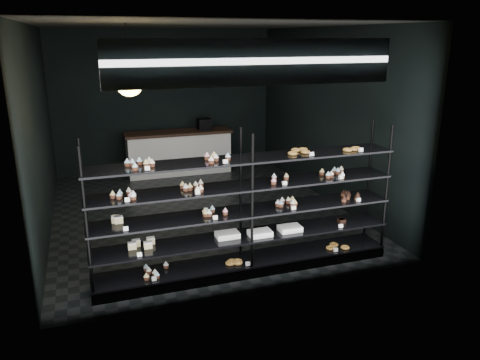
{
  "coord_description": "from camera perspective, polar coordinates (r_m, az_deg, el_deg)",
  "views": [
    {
      "loc": [
        -1.85,
        -7.79,
        3.01
      ],
      "look_at": [
        0.15,
        -1.9,
        1.1
      ],
      "focal_mm": 35.0,
      "sensor_mm": 36.0,
      "label": 1
    }
  ],
  "objects": [
    {
      "name": "room",
      "position": [
        8.13,
        -5.38,
        6.96
      ],
      "size": [
        5.01,
        6.01,
        3.2
      ],
      "color": "black",
      "rests_on": "ground"
    },
    {
      "name": "display_shelf",
      "position": [
        6.14,
        0.5,
        -5.79
      ],
      "size": [
        4.0,
        0.5,
        1.91
      ],
      "color": "black",
      "rests_on": "room"
    },
    {
      "name": "signage",
      "position": [
        5.21,
        2.12,
        14.14
      ],
      "size": [
        3.3,
        0.05,
        0.5
      ],
      "color": "#0F0B38",
      "rests_on": "room"
    },
    {
      "name": "pendant_lamp",
      "position": [
        6.29,
        -13.35,
        11.47
      ],
      "size": [
        0.35,
        0.35,
        0.9
      ],
      "color": "black",
      "rests_on": "room"
    },
    {
      "name": "service_counter",
      "position": [
        10.79,
        -7.42,
        3.44
      ],
      "size": [
        2.4,
        0.65,
        1.23
      ],
      "color": "silver",
      "rests_on": "room"
    }
  ]
}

